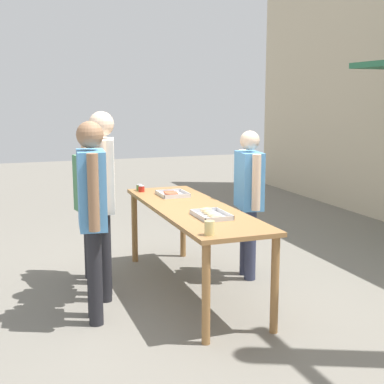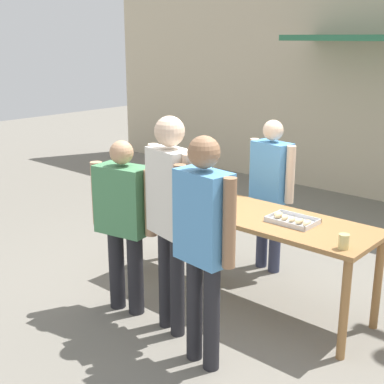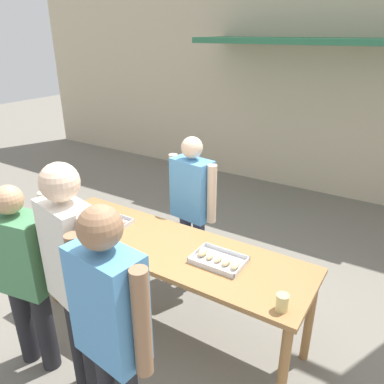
{
  "view_description": "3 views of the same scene",
  "coord_description": "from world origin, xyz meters",
  "px_view_note": "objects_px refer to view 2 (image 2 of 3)",
  "views": [
    {
      "loc": [
        4.93,
        -1.79,
        1.96
      ],
      "look_at": [
        0.0,
        0.0,
        1.03
      ],
      "focal_mm": 50.0,
      "sensor_mm": 36.0,
      "label": 1
    },
    {
      "loc": [
        2.72,
        -3.8,
        2.41
      ],
      "look_at": [
        -0.65,
        0.01,
        0.93
      ],
      "focal_mm": 50.0,
      "sensor_mm": 36.0,
      "label": 2
    },
    {
      "loc": [
        1.63,
        -2.17,
        2.53
      ],
      "look_at": [
        -0.2,
        0.73,
        1.05
      ],
      "focal_mm": 35.0,
      "sensor_mm": 36.0,
      "label": 3
    }
  ],
  "objects_px": {
    "person_customer_holding_hotdog": "(124,214)",
    "condiment_jar_ketchup": "(148,192)",
    "condiment_jar_mustard": "(141,191)",
    "food_tray_sausages": "(192,196)",
    "person_server_behind_table": "(271,183)",
    "person_customer_with_cup": "(203,233)",
    "person_customer_waiting_in_line": "(170,206)",
    "food_tray_buns": "(292,220)",
    "beer_cup": "(344,241)"
  },
  "relations": [
    {
      "from": "person_customer_holding_hotdog",
      "to": "condiment_jar_ketchup",
      "type": "bearing_deg",
      "value": -71.48
    },
    {
      "from": "condiment_jar_mustard",
      "to": "condiment_jar_ketchup",
      "type": "distance_m",
      "value": 0.1
    },
    {
      "from": "food_tray_sausages",
      "to": "person_customer_holding_hotdog",
      "type": "xyz_separation_m",
      "value": [
        -0.01,
        -0.89,
        0.03
      ]
    },
    {
      "from": "condiment_jar_mustard",
      "to": "person_server_behind_table",
      "type": "distance_m",
      "value": 1.34
    },
    {
      "from": "person_customer_with_cup",
      "to": "condiment_jar_ketchup",
      "type": "bearing_deg",
      "value": -23.48
    },
    {
      "from": "condiment_jar_ketchup",
      "to": "person_customer_waiting_in_line",
      "type": "distance_m",
      "value": 1.1
    },
    {
      "from": "food_tray_buns",
      "to": "person_server_behind_table",
      "type": "bearing_deg",
      "value": 133.97
    },
    {
      "from": "person_customer_with_cup",
      "to": "person_customer_holding_hotdog",
      "type": "bearing_deg",
      "value": -3.28
    },
    {
      "from": "condiment_jar_mustard",
      "to": "beer_cup",
      "type": "relative_size",
      "value": 0.64
    },
    {
      "from": "food_tray_sausages",
      "to": "person_server_behind_table",
      "type": "distance_m",
      "value": 0.85
    },
    {
      "from": "condiment_jar_mustard",
      "to": "person_customer_holding_hotdog",
      "type": "xyz_separation_m",
      "value": [
        0.44,
        -0.63,
        0.0
      ]
    },
    {
      "from": "condiment_jar_mustard",
      "to": "person_server_behind_table",
      "type": "bearing_deg",
      "value": 47.38
    },
    {
      "from": "food_tray_sausages",
      "to": "person_customer_holding_hotdog",
      "type": "relative_size",
      "value": 0.23
    },
    {
      "from": "person_customer_with_cup",
      "to": "beer_cup",
      "type": "bearing_deg",
      "value": -124.38
    },
    {
      "from": "condiment_jar_mustard",
      "to": "person_customer_with_cup",
      "type": "height_order",
      "value": "person_customer_with_cup"
    },
    {
      "from": "food_tray_buns",
      "to": "condiment_jar_mustard",
      "type": "relative_size",
      "value": 5.48
    },
    {
      "from": "condiment_jar_ketchup",
      "to": "beer_cup",
      "type": "xyz_separation_m",
      "value": [
        2.1,
        0.01,
        0.02
      ]
    },
    {
      "from": "condiment_jar_ketchup",
      "to": "person_customer_holding_hotdog",
      "type": "bearing_deg",
      "value": -61.08
    },
    {
      "from": "beer_cup",
      "to": "person_customer_holding_hotdog",
      "type": "distance_m",
      "value": 1.87
    },
    {
      "from": "food_tray_sausages",
      "to": "condiment_jar_ketchup",
      "type": "xyz_separation_m",
      "value": [
        -0.35,
        -0.27,
        0.02
      ]
    },
    {
      "from": "food_tray_sausages",
      "to": "person_customer_with_cup",
      "type": "xyz_separation_m",
      "value": [
        1.05,
        -1.07,
        0.17
      ]
    },
    {
      "from": "person_customer_with_cup",
      "to": "food_tray_buns",
      "type": "bearing_deg",
      "value": -88.77
    },
    {
      "from": "food_tray_buns",
      "to": "person_server_behind_table",
      "type": "height_order",
      "value": "person_server_behind_table"
    },
    {
      "from": "condiment_jar_mustard",
      "to": "beer_cup",
      "type": "bearing_deg",
      "value": 0.15
    },
    {
      "from": "condiment_jar_ketchup",
      "to": "person_server_behind_table",
      "type": "distance_m",
      "value": 1.27
    },
    {
      "from": "person_customer_waiting_in_line",
      "to": "person_customer_holding_hotdog",
      "type": "bearing_deg",
      "value": 14.01
    },
    {
      "from": "person_server_behind_table",
      "to": "person_customer_holding_hotdog",
      "type": "bearing_deg",
      "value": -97.33
    },
    {
      "from": "food_tray_buns",
      "to": "person_customer_holding_hotdog",
      "type": "bearing_deg",
      "value": -142.41
    },
    {
      "from": "food_tray_buns",
      "to": "condiment_jar_ketchup",
      "type": "xyz_separation_m",
      "value": [
        -1.5,
        -0.26,
        0.02
      ]
    },
    {
      "from": "beer_cup",
      "to": "person_server_behind_table",
      "type": "bearing_deg",
      "value": 142.95
    },
    {
      "from": "beer_cup",
      "to": "person_server_behind_table",
      "type": "relative_size",
      "value": 0.07
    },
    {
      "from": "condiment_jar_ketchup",
      "to": "person_customer_with_cup",
      "type": "xyz_separation_m",
      "value": [
        1.41,
        -0.8,
        0.14
      ]
    },
    {
      "from": "food_tray_sausages",
      "to": "food_tray_buns",
      "type": "height_order",
      "value": "food_tray_buns"
    },
    {
      "from": "condiment_jar_mustard",
      "to": "person_customer_with_cup",
      "type": "xyz_separation_m",
      "value": [
        1.51,
        -0.8,
        0.14
      ]
    },
    {
      "from": "condiment_jar_mustard",
      "to": "condiment_jar_ketchup",
      "type": "xyz_separation_m",
      "value": [
        0.1,
        -0.0,
        0.0
      ]
    },
    {
      "from": "food_tray_buns",
      "to": "beer_cup",
      "type": "distance_m",
      "value": 0.65
    },
    {
      "from": "food_tray_sausages",
      "to": "condiment_jar_mustard",
      "type": "height_order",
      "value": "condiment_jar_mustard"
    },
    {
      "from": "person_server_behind_table",
      "to": "person_customer_waiting_in_line",
      "type": "height_order",
      "value": "person_customer_waiting_in_line"
    },
    {
      "from": "food_tray_buns",
      "to": "condiment_jar_ketchup",
      "type": "distance_m",
      "value": 1.52
    },
    {
      "from": "beer_cup",
      "to": "person_customer_holding_hotdog",
      "type": "xyz_separation_m",
      "value": [
        -1.76,
        -0.63,
        -0.02
      ]
    },
    {
      "from": "food_tray_sausages",
      "to": "person_customer_with_cup",
      "type": "distance_m",
      "value": 1.51
    },
    {
      "from": "condiment_jar_mustard",
      "to": "person_customer_with_cup",
      "type": "distance_m",
      "value": 1.71
    },
    {
      "from": "condiment_jar_ketchup",
      "to": "person_server_behind_table",
      "type": "bearing_deg",
      "value": 50.65
    },
    {
      "from": "food_tray_buns",
      "to": "person_customer_with_cup",
      "type": "distance_m",
      "value": 1.08
    },
    {
      "from": "condiment_jar_ketchup",
      "to": "person_server_behind_table",
      "type": "xyz_separation_m",
      "value": [
        0.81,
        0.98,
        0.04
      ]
    },
    {
      "from": "condiment_jar_mustard",
      "to": "condiment_jar_ketchup",
      "type": "relative_size",
      "value": 1.0
    },
    {
      "from": "food_tray_buns",
      "to": "condiment_jar_ketchup",
      "type": "bearing_deg",
      "value": -170.0
    },
    {
      "from": "food_tray_buns",
      "to": "person_customer_waiting_in_line",
      "type": "height_order",
      "value": "person_customer_waiting_in_line"
    },
    {
      "from": "condiment_jar_mustard",
      "to": "food_tray_sausages",
      "type": "bearing_deg",
      "value": 30.36
    },
    {
      "from": "beer_cup",
      "to": "person_customer_with_cup",
      "type": "xyz_separation_m",
      "value": [
        -0.69,
        -0.81,
        0.12
      ]
    }
  ]
}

